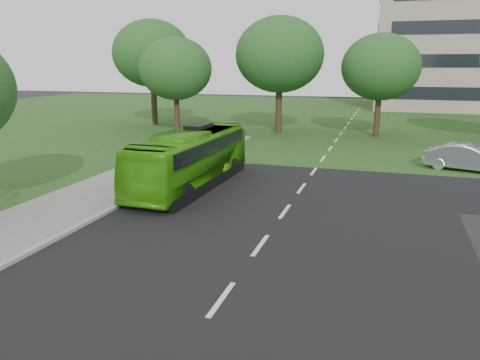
{
  "coord_description": "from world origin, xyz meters",
  "views": [
    {
      "loc": [
        3.86,
        -12.63,
        6.09
      ],
      "look_at": [
        -1.56,
        4.63,
        1.6
      ],
      "focal_mm": 35.0,
      "sensor_mm": 36.0,
      "label": 1
    }
  ],
  "objects_px": {
    "tree_park_b": "(280,55)",
    "bus": "(191,159)",
    "tree_park_a": "(176,69)",
    "tree_park_f": "(152,54)",
    "tree_park_c": "(381,67)",
    "sedan": "(467,157)"
  },
  "relations": [
    {
      "from": "tree_park_f",
      "to": "tree_park_a",
      "type": "bearing_deg",
      "value": -47.31
    },
    {
      "from": "tree_park_a",
      "to": "bus",
      "type": "height_order",
      "value": "tree_park_a"
    },
    {
      "from": "tree_park_c",
      "to": "tree_park_a",
      "type": "bearing_deg",
      "value": -167.88
    },
    {
      "from": "tree_park_a",
      "to": "sedan",
      "type": "height_order",
      "value": "tree_park_a"
    },
    {
      "from": "tree_park_c",
      "to": "bus",
      "type": "xyz_separation_m",
      "value": [
        -8.55,
        -20.11,
        -4.42
      ]
    },
    {
      "from": "tree_park_c",
      "to": "sedan",
      "type": "xyz_separation_m",
      "value": [
        5.48,
        -11.97,
        -5.07
      ]
    },
    {
      "from": "tree_park_a",
      "to": "bus",
      "type": "distance_m",
      "value": 18.98
    },
    {
      "from": "tree_park_a",
      "to": "tree_park_b",
      "type": "relative_size",
      "value": 0.82
    },
    {
      "from": "tree_park_a",
      "to": "sedan",
      "type": "relative_size",
      "value": 1.77
    },
    {
      "from": "tree_park_a",
      "to": "tree_park_f",
      "type": "distance_m",
      "value": 7.7
    },
    {
      "from": "tree_park_c",
      "to": "tree_park_f",
      "type": "bearing_deg",
      "value": 175.05
    },
    {
      "from": "tree_park_a",
      "to": "tree_park_f",
      "type": "relative_size",
      "value": 0.8
    },
    {
      "from": "tree_park_a",
      "to": "tree_park_f",
      "type": "bearing_deg",
      "value": 132.69
    },
    {
      "from": "tree_park_b",
      "to": "sedan",
      "type": "distance_m",
      "value": 19.37
    },
    {
      "from": "tree_park_c",
      "to": "sedan",
      "type": "bearing_deg",
      "value": -65.41
    },
    {
      "from": "tree_park_a",
      "to": "tree_park_c",
      "type": "height_order",
      "value": "tree_park_c"
    },
    {
      "from": "bus",
      "to": "sedan",
      "type": "height_order",
      "value": "bus"
    },
    {
      "from": "sedan",
      "to": "tree_park_a",
      "type": "bearing_deg",
      "value": 85.15
    },
    {
      "from": "tree_park_b",
      "to": "bus",
      "type": "bearing_deg",
      "value": -89.94
    },
    {
      "from": "tree_park_f",
      "to": "tree_park_c",
      "type": "bearing_deg",
      "value": -4.95
    },
    {
      "from": "tree_park_a",
      "to": "sedan",
      "type": "xyz_separation_m",
      "value": [
        22.45,
        -8.33,
        -4.92
      ]
    },
    {
      "from": "tree_park_f",
      "to": "bus",
      "type": "distance_m",
      "value": 26.48
    }
  ]
}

